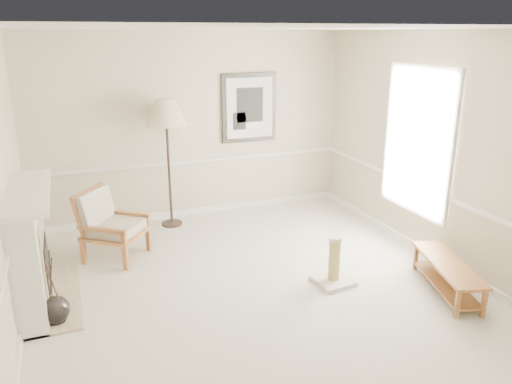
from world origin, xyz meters
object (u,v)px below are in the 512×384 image
(scratching_post, at_px, (334,269))
(floor_vase, at_px, (56,310))
(floor_lamp, at_px, (166,116))
(bench, at_px, (448,272))
(armchair, at_px, (108,221))

(scratching_post, bearing_deg, floor_vase, 175.20)
(floor_vase, bearing_deg, scratching_post, -4.80)
(floor_lamp, height_order, bench, floor_lamp)
(floor_vase, height_order, armchair, armchair)
(floor_lamp, xyz_separation_m, scratching_post, (1.40, -2.58, -1.52))
(floor_vase, height_order, floor_lamp, floor_lamp)
(armchair, xyz_separation_m, scratching_post, (2.40, -1.74, -0.31))
(armchair, height_order, bench, armchair)
(floor_lamp, bearing_deg, armchair, -140.08)
(floor_lamp, relative_size, scratching_post, 3.28)
(floor_vase, height_order, scratching_post, floor_vase)
(bench, bearing_deg, floor_vase, 168.05)
(armchair, relative_size, bench, 0.77)
(floor_lamp, xyz_separation_m, bench, (2.52, -3.21, -1.46))
(floor_lamp, distance_m, scratching_post, 3.30)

